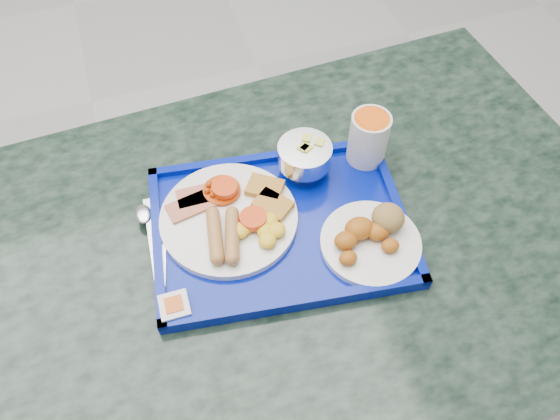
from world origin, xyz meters
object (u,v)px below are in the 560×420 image
object	(u,v)px
tray	(280,226)
fruit_bowl	(305,155)
juice_cup	(369,137)
table	(288,293)
main_plate	(233,217)
bread_plate	(372,236)

from	to	relation	value
tray	fruit_bowl	world-z (taller)	fruit_bowl
juice_cup	fruit_bowl	bearing A→B (deg)	178.58
table	main_plate	bearing A→B (deg)	144.67
tray	main_plate	size ratio (longest dim) A/B	1.99
table	juice_cup	distance (m)	0.33
tray	bread_plate	distance (m)	0.15
bread_plate	juice_cup	size ratio (longest dim) A/B	1.68
main_plate	juice_cup	distance (m)	0.27
tray	juice_cup	xyz separation A→B (m)	(0.19, 0.09, 0.06)
main_plate	fruit_bowl	bearing A→B (deg)	23.71
juice_cup	table	bearing A→B (deg)	-147.33
fruit_bowl	juice_cup	xyz separation A→B (m)	(0.11, -0.00, 0.01)
main_plate	juice_cup	bearing A→B (deg)	13.20
table	tray	distance (m)	0.19
main_plate	juice_cup	world-z (taller)	juice_cup
fruit_bowl	juice_cup	world-z (taller)	juice_cup
tray	juice_cup	bearing A→B (deg)	25.80
fruit_bowl	bread_plate	bearing A→B (deg)	-73.42
tray	juice_cup	size ratio (longest dim) A/B	4.71
juice_cup	bread_plate	bearing A→B (deg)	-110.77
bread_plate	fruit_bowl	bearing A→B (deg)	106.58
tray	main_plate	bearing A→B (deg)	156.05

